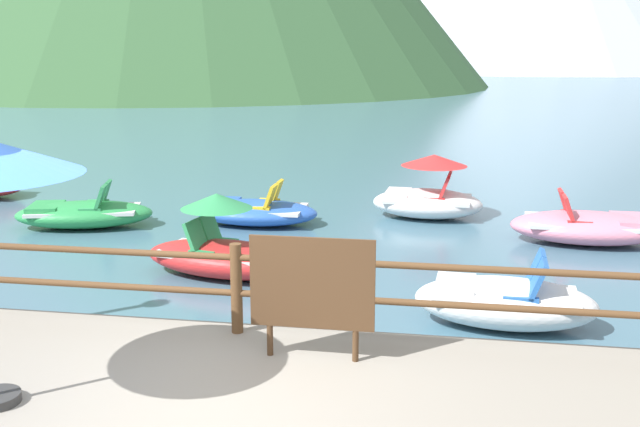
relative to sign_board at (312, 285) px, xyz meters
name	(u,v)px	position (x,y,z in m)	size (l,w,h in m)	color
ground_plane	(410,102)	(-0.88, 38.96, -1.13)	(200.00, 200.00, 0.00)	#477084
dock_railing	(236,278)	(-0.88, 0.51, -0.14)	(23.92, 0.12, 0.95)	brown
sign_board	(312,285)	(0.00, 0.00, 0.00)	(1.18, 0.07, 1.19)	silver
pedal_boat_1	(83,213)	(-5.42, 6.01, -0.87)	(2.73, 1.80, 0.83)	green
pedal_boat_2	(504,301)	(1.95, 2.20, -0.82)	(2.23, 1.24, 0.90)	white
pedal_boat_3	(588,227)	(3.67, 6.38, -0.84)	(2.60, 1.42, 0.87)	pink
pedal_boat_4	(255,211)	(-2.32, 6.77, -0.88)	(2.39, 1.28, 0.82)	blue
pedal_boat_6	(225,250)	(-1.93, 3.57, -0.75)	(2.68, 1.53, 1.23)	red
pedal_boat_7	(428,196)	(0.91, 7.88, -0.69)	(2.23, 1.49, 1.26)	white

